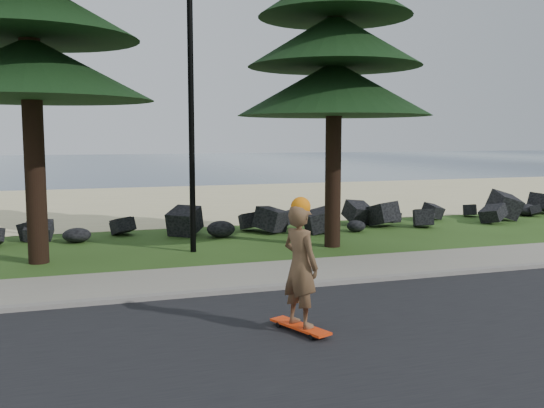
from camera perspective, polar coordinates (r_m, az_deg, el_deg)
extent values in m
plane|color=#2A4816|center=(11.82, -4.49, -7.32)|extent=(160.00, 160.00, 0.00)
cube|color=black|center=(7.72, 3.73, -14.89)|extent=(160.00, 7.00, 0.02)
cube|color=gray|center=(10.97, -3.37, -8.15)|extent=(160.00, 0.20, 0.10)
cube|color=gray|center=(12.00, -4.72, -6.92)|extent=(160.00, 2.00, 0.08)
cube|color=#CBC187|center=(25.96, -12.09, 0.14)|extent=(160.00, 15.00, 0.01)
cube|color=#31475F|center=(62.28, -15.69, 3.69)|extent=(160.00, 58.00, 0.01)
cylinder|color=black|center=(15.60, 5.95, 18.23)|extent=(0.40, 0.40, 12.00)
cylinder|color=black|center=(14.66, -7.65, 11.06)|extent=(0.14, 0.14, 8.00)
cube|color=#F3380E|center=(8.84, 2.66, -11.44)|extent=(0.62, 1.07, 0.03)
imported|color=brown|center=(8.60, 2.69, -5.80)|extent=(0.62, 0.74, 1.74)
sphere|color=orange|center=(8.47, 2.72, -0.26)|extent=(0.28, 0.28, 0.28)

